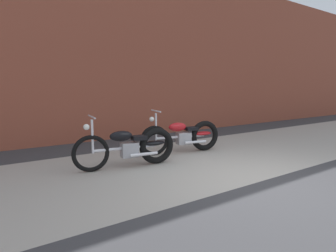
# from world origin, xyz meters

# --- Properties ---
(ground_plane) EXTENTS (80.00, 80.00, 0.00)m
(ground_plane) POSITION_xyz_m (0.00, 0.00, 0.00)
(ground_plane) COLOR #38383A
(sidewalk_slab) EXTENTS (36.00, 3.50, 0.01)m
(sidewalk_slab) POSITION_xyz_m (0.00, 1.75, 0.00)
(sidewalk_slab) COLOR #9E998E
(sidewalk_slab) RESTS_ON ground
(brick_building_wall) EXTENTS (36.00, 0.50, 5.34)m
(brick_building_wall) POSITION_xyz_m (0.00, 5.20, 2.67)
(brick_building_wall) COLOR brown
(brick_building_wall) RESTS_ON ground
(motorcycle_black) EXTENTS (2.00, 0.65, 1.03)m
(motorcycle_black) POSITION_xyz_m (-1.31, 1.97, 0.40)
(motorcycle_black) COLOR black
(motorcycle_black) RESTS_ON ground
(motorcycle_red) EXTENTS (1.98, 0.71, 1.03)m
(motorcycle_red) POSITION_xyz_m (0.31, 2.36, 0.40)
(motorcycle_red) COLOR black
(motorcycle_red) RESTS_ON ground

